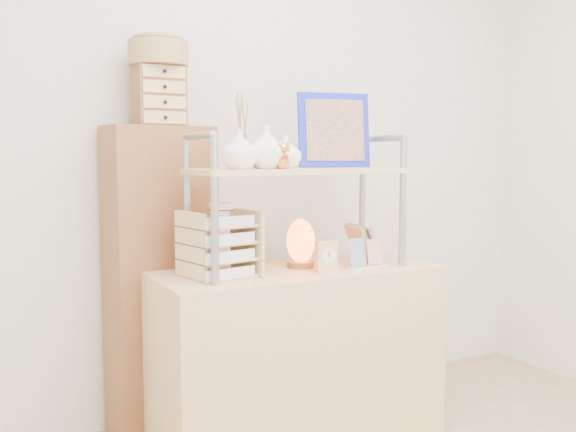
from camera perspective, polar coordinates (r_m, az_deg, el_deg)
name	(u,v)px	position (r m, az deg, el deg)	size (l,w,h in m)	color
desk	(298,356)	(2.79, 0.85, -12.34)	(1.20, 0.50, 0.75)	tan
cabinet	(161,282)	(2.87, -11.21, -5.77)	(0.45, 0.24, 1.35)	brown
hutch	(288,163)	(2.65, 0.01, 4.78)	(0.90, 0.34, 0.75)	#92969F
letter_tray	(221,248)	(2.52, -5.98, -2.81)	(0.27, 0.27, 0.29)	tan
salt_lamp	(301,243)	(2.73, 1.12, -2.37)	(0.14, 0.13, 0.21)	brown
desk_clock	(326,256)	(2.63, 3.43, -3.61)	(0.09, 0.05, 0.13)	tan
postcard_stand	(366,259)	(2.75, 6.98, -3.82)	(0.18, 0.07, 0.13)	white
drawer_chest	(159,96)	(2.80, -11.38, 10.42)	(0.20, 0.16, 0.25)	brown
woven_basket	(158,54)	(2.82, -11.46, 13.95)	(0.25, 0.25, 0.10)	olive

